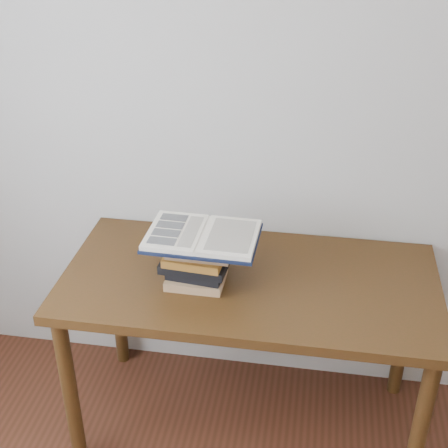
# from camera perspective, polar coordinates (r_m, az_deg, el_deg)

# --- Properties ---
(room_shell) EXTENTS (3.54, 3.54, 2.62)m
(room_shell) POSITION_cam_1_polar(r_m,az_deg,el_deg) (0.79, -8.29, -9.99)
(room_shell) COLOR #B6B3AC
(room_shell) RESTS_ON ground
(desk) EXTENTS (1.43, 0.72, 0.77)m
(desk) POSITION_cam_1_polar(r_m,az_deg,el_deg) (2.44, 2.32, -6.79)
(desk) COLOR #422410
(desk) RESTS_ON ground
(book_stack) EXTENTS (0.27, 0.20, 0.19)m
(book_stack) POSITION_cam_1_polar(r_m,az_deg,el_deg) (2.32, -2.42, -3.24)
(book_stack) COLOR #A07453
(book_stack) RESTS_ON desk
(open_book) EXTENTS (0.41, 0.29, 0.03)m
(open_book) POSITION_cam_1_polar(r_m,az_deg,el_deg) (2.25, -1.96, -1.10)
(open_book) COLOR black
(open_book) RESTS_ON book_stack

